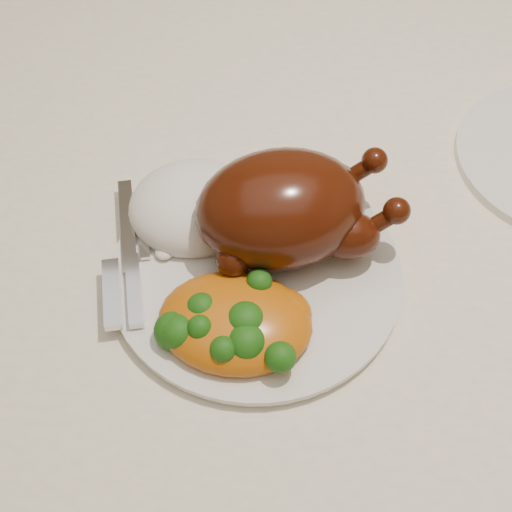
{
  "coord_description": "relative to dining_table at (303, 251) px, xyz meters",
  "views": [
    {
      "loc": [
        -0.03,
        -0.49,
        1.3
      ],
      "look_at": [
        -0.05,
        -0.11,
        0.8
      ],
      "focal_mm": 50.0,
      "sensor_mm": 36.0,
      "label": 1
    }
  ],
  "objects": [
    {
      "name": "rice_mound",
      "position": [
        -0.11,
        -0.05,
        0.13
      ],
      "size": [
        0.14,
        0.12,
        0.07
      ],
      "rotation": [
        0.0,
        0.0,
        0.1
      ],
      "color": "white",
      "rests_on": "dinner_plate"
    },
    {
      "name": "cutlery",
      "position": [
        -0.16,
        -0.12,
        0.12
      ],
      "size": [
        0.05,
        0.17,
        0.01
      ],
      "rotation": [
        0.0,
        0.0,
        0.21
      ],
      "color": "silver",
      "rests_on": "dinner_plate"
    },
    {
      "name": "dining_table",
      "position": [
        0.0,
        0.0,
        0.0
      ],
      "size": [
        1.6,
        0.9,
        0.76
      ],
      "color": "brown",
      "rests_on": "floor"
    },
    {
      "name": "tablecloth",
      "position": [
        0.0,
        0.0,
        0.07
      ],
      "size": [
        1.73,
        1.03,
        0.18
      ],
      "color": "beige",
      "rests_on": "dining_table"
    },
    {
      "name": "roast_chicken",
      "position": [
        -0.02,
        -0.08,
        0.16
      ],
      "size": [
        0.2,
        0.15,
        0.1
      ],
      "rotation": [
        0.0,
        0.0,
        0.27
      ],
      "color": "#3F1406",
      "rests_on": "dinner_plate"
    },
    {
      "name": "floor",
      "position": [
        0.0,
        0.0,
        -0.67
      ],
      "size": [
        4.0,
        4.0,
        0.0
      ],
      "primitive_type": "plane",
      "color": "#55301D",
      "rests_on": "ground"
    },
    {
      "name": "mac_and_cheese",
      "position": [
        -0.06,
        -0.18,
        0.13
      ],
      "size": [
        0.14,
        0.11,
        0.05
      ],
      "rotation": [
        0.0,
        0.0,
        -0.08
      ],
      "color": "#CE5F0D",
      "rests_on": "dinner_plate"
    },
    {
      "name": "dinner_plate",
      "position": [
        -0.05,
        -0.11,
        0.11
      ],
      "size": [
        0.34,
        0.34,
        0.01
      ],
      "primitive_type": "cylinder",
      "rotation": [
        0.0,
        0.0,
        -0.4
      ],
      "color": "silver",
      "rests_on": "tablecloth"
    }
  ]
}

